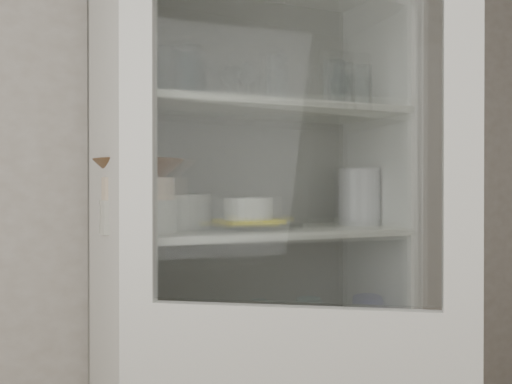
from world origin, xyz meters
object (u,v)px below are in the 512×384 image
grey_bowl_stack (359,197)px  goblet_2 (248,83)px  terracotta_bowl (138,168)px  goblet_3 (340,93)px  plate_stack_back (179,211)px  teal_jar (245,332)px  pantry_cabinet (248,323)px  mug_white (335,336)px  goblet_0 (123,75)px  white_canister (173,342)px  mug_teal (300,327)px  measuring_cups (190,362)px  yellow_trivet (248,221)px  glass_platter (248,226)px  plate_stack_front (139,216)px  mug_blue (367,326)px  cream_bowl (139,189)px  white_ramekin (248,208)px  goblet_1 (230,85)px

grey_bowl_stack → goblet_2: bearing=168.6°
terracotta_bowl → goblet_3: bearing=10.6°
goblet_3 → terracotta_bowl: size_ratio=0.74×
plate_stack_back → terracotta_bowl: 0.27m
teal_jar → terracotta_bowl: bearing=-168.4°
pantry_cabinet → mug_white: size_ratio=22.15×
goblet_0 → white_canister: 0.85m
goblet_3 → mug_teal: 0.87m
mug_white → measuring_cups: 0.51m
goblet_2 → plate_stack_back: (-0.24, 0.03, -0.43)m
yellow_trivet → mug_white: yellow_trivet is taller
goblet_2 → plate_stack_back: bearing=171.8°
terracotta_bowl → grey_bowl_stack: 0.82m
glass_platter → yellow_trivet: size_ratio=1.92×
mug_teal → teal_jar: size_ratio=1.00×
goblet_0 → teal_jar: bearing=-9.4°
plate_stack_front → mug_blue: 0.90m
mug_blue → white_canister: 0.70m
plate_stack_front → mug_blue: plate_stack_front is taller
goblet_3 → plate_stack_back: size_ratio=0.83×
terracotta_bowl → glass_platter: (0.36, 0.00, -0.18)m
goblet_2 → cream_bowl: size_ratio=0.82×
measuring_cups → terracotta_bowl: bearing=154.5°
goblet_2 → glass_platter: size_ratio=0.50×
goblet_3 → white_canister: (-0.70, -0.13, -0.83)m
goblet_2 → white_canister: bearing=-164.0°
measuring_cups → goblet_2: bearing=32.9°
cream_bowl → white_canister: size_ratio=1.79×
measuring_cups → mug_white: bearing=-0.8°
grey_bowl_stack → teal_jar: (-0.43, 0.05, -0.45)m
glass_platter → measuring_cups: 0.46m
glass_platter → white_ramekin: bearing=0.0°
plate_stack_back → white_ramekin: size_ratio=1.30×
goblet_2 → goblet_0: bearing=175.7°
plate_stack_back → mug_white: 0.66m
mug_blue → mug_white: size_ratio=1.32×
yellow_trivet → plate_stack_back: bearing=142.1°
plate_stack_back → yellow_trivet: 0.23m
goblet_1 → mug_blue: size_ratio=1.23×
goblet_0 → grey_bowl_stack: bearing=-7.8°
pantry_cabinet → terracotta_bowl: (-0.40, -0.09, 0.51)m
pantry_cabinet → white_canister: pantry_cabinet is taller
mug_teal → white_canister: bearing=-162.1°
mug_teal → terracotta_bowl: bearing=-160.7°
goblet_2 → goblet_3: goblet_2 is taller
teal_jar → white_ramekin: bearing=-107.2°
glass_platter → yellow_trivet: yellow_trivet is taller
goblet_3 → measuring_cups: goblet_3 is taller
terracotta_bowl → grey_bowl_stack: bearing=2.2°
cream_bowl → glass_platter: (0.36, 0.00, -0.12)m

